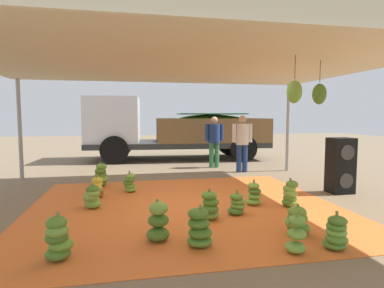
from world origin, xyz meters
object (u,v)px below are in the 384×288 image
(banana_bunch_12, at_px, (290,194))
(cargo_truck_main, at_px, (171,129))
(worker_0, at_px, (214,138))
(speaker_stack, at_px, (340,165))
(banana_bunch_4, at_px, (237,204))
(banana_bunch_8, at_px, (130,183))
(banana_bunch_2, at_px, (97,188))
(worker_1, at_px, (242,139))
(banana_bunch_7, at_px, (92,197))
(banana_bunch_1, at_px, (296,236))
(banana_bunch_13, at_px, (336,233))
(banana_bunch_5, at_px, (58,239))
(banana_bunch_10, at_px, (158,222))
(banana_bunch_6, at_px, (254,194))
(banana_bunch_9, at_px, (210,206))
(banana_bunch_3, at_px, (101,176))
(banana_bunch_0, at_px, (199,229))
(banana_bunch_11, at_px, (297,221))

(banana_bunch_12, bearing_deg, cargo_truck_main, 100.55)
(worker_0, xyz_separation_m, speaker_stack, (1.80, -3.93, -0.37))
(banana_bunch_4, relative_size, banana_bunch_8, 0.88)
(banana_bunch_2, height_order, worker_1, worker_1)
(banana_bunch_7, xyz_separation_m, speaker_stack, (5.22, 0.21, 0.40))
(cargo_truck_main, relative_size, worker_0, 4.20)
(banana_bunch_1, xyz_separation_m, banana_bunch_13, (0.55, -0.01, -0.01))
(banana_bunch_5, xyz_separation_m, worker_1, (4.17, 5.22, 0.74))
(banana_bunch_12, bearing_deg, banana_bunch_8, 149.54)
(banana_bunch_13, bearing_deg, banana_bunch_7, 142.62)
(banana_bunch_10, relative_size, cargo_truck_main, 0.08)
(banana_bunch_6, bearing_deg, banana_bunch_12, -21.64)
(banana_bunch_8, xyz_separation_m, banana_bunch_9, (1.28, -2.14, 0.01))
(banana_bunch_13, bearing_deg, banana_bunch_9, 131.28)
(banana_bunch_7, bearing_deg, banana_bunch_4, -18.91)
(banana_bunch_3, bearing_deg, banana_bunch_1, -58.14)
(banana_bunch_10, relative_size, worker_0, 0.34)
(banana_bunch_1, bearing_deg, worker_0, 83.52)
(banana_bunch_1, distance_m, banana_bunch_12, 2.08)
(worker_0, bearing_deg, banana_bunch_9, -105.93)
(banana_bunch_2, distance_m, worker_0, 4.85)
(banana_bunch_1, bearing_deg, banana_bunch_12, 63.60)
(speaker_stack, bearing_deg, banana_bunch_2, 173.92)
(banana_bunch_0, distance_m, banana_bunch_3, 4.18)
(banana_bunch_0, bearing_deg, banana_bunch_6, 49.67)
(banana_bunch_1, xyz_separation_m, banana_bunch_12, (0.92, 1.86, 0.02))
(banana_bunch_2, distance_m, banana_bunch_9, 2.63)
(banana_bunch_10, xyz_separation_m, cargo_truck_main, (1.24, 8.19, 0.95))
(banana_bunch_2, distance_m, cargo_truck_main, 6.20)
(banana_bunch_9, height_order, cargo_truck_main, cargo_truck_main)
(worker_1, relative_size, speaker_stack, 1.41)
(banana_bunch_0, relative_size, banana_bunch_3, 0.92)
(banana_bunch_1, xyz_separation_m, banana_bunch_9, (-0.72, 1.44, 0.00))
(banana_bunch_8, height_order, banana_bunch_11, banana_bunch_8)
(banana_bunch_8, bearing_deg, banana_bunch_10, -82.65)
(banana_bunch_7, relative_size, banana_bunch_13, 0.95)
(banana_bunch_8, bearing_deg, banana_bunch_9, -59.19)
(banana_bunch_4, xyz_separation_m, banana_bunch_10, (-1.43, -0.89, 0.08))
(banana_bunch_6, bearing_deg, worker_0, 84.44)
(banana_bunch_9, relative_size, banana_bunch_11, 1.09)
(worker_0, distance_m, worker_1, 1.18)
(worker_1, bearing_deg, banana_bunch_7, -142.14)
(banana_bunch_5, bearing_deg, banana_bunch_13, -6.09)
(cargo_truck_main, bearing_deg, worker_1, -62.58)
(banana_bunch_7, bearing_deg, banana_bunch_5, -94.17)
(worker_1, bearing_deg, banana_bunch_3, -162.25)
(worker_0, bearing_deg, banana_bunch_3, -146.07)
(banana_bunch_8, distance_m, banana_bunch_12, 3.39)
(banana_bunch_4, relative_size, banana_bunch_12, 0.79)
(speaker_stack, bearing_deg, banana_bunch_1, -133.73)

